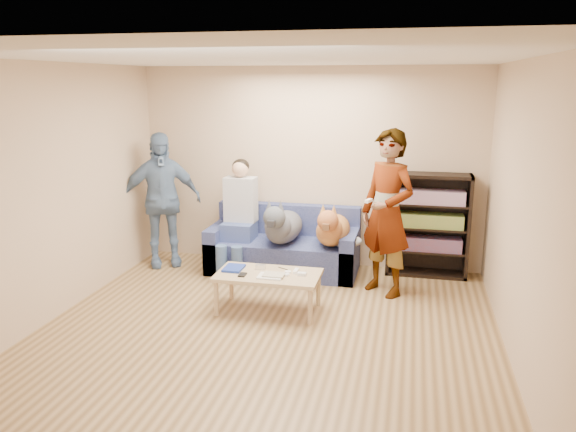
% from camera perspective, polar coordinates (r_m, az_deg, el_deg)
% --- Properties ---
extents(ground, '(5.00, 5.00, 0.00)m').
position_cam_1_polar(ground, '(5.45, -2.82, -12.72)').
color(ground, brown).
rests_on(ground, ground).
extents(ceiling, '(5.00, 5.00, 0.00)m').
position_cam_1_polar(ceiling, '(4.89, -3.18, 15.78)').
color(ceiling, white).
rests_on(ceiling, ground).
extents(wall_back, '(4.50, 0.00, 4.50)m').
position_cam_1_polar(wall_back, '(7.41, 2.20, 4.95)').
color(wall_back, tan).
rests_on(wall_back, ground).
extents(wall_front, '(4.50, 0.00, 4.50)m').
position_cam_1_polar(wall_front, '(2.80, -17.02, -10.49)').
color(wall_front, tan).
rests_on(wall_front, ground).
extents(wall_left, '(0.00, 5.00, 5.00)m').
position_cam_1_polar(wall_left, '(6.00, -24.17, 1.72)').
color(wall_left, tan).
rests_on(wall_left, ground).
extents(wall_right, '(0.00, 5.00, 5.00)m').
position_cam_1_polar(wall_right, '(4.92, 23.16, -0.58)').
color(wall_right, tan).
rests_on(wall_right, ground).
extents(blanket, '(0.40, 0.34, 0.14)m').
position_cam_1_polar(blanket, '(6.93, 5.90, -2.51)').
color(blanket, '#B9BABF').
rests_on(blanket, sofa).
extents(person_standing_right, '(0.83, 0.78, 1.90)m').
position_cam_1_polar(person_standing_right, '(6.44, 10.05, 0.28)').
color(person_standing_right, gray).
rests_on(person_standing_right, ground).
extents(person_standing_left, '(1.12, 0.89, 1.77)m').
position_cam_1_polar(person_standing_left, '(7.56, -12.79, 1.61)').
color(person_standing_left, '#697EA8').
rests_on(person_standing_left, ground).
extents(held_controller, '(0.08, 0.14, 0.03)m').
position_cam_1_polar(held_controller, '(6.22, 8.19, 1.55)').
color(held_controller, white).
rests_on(held_controller, person_standing_right).
extents(notebook_blue, '(0.20, 0.26, 0.03)m').
position_cam_1_polar(notebook_blue, '(6.14, -5.53, -5.29)').
color(notebook_blue, navy).
rests_on(notebook_blue, coffee_table).
extents(papers, '(0.26, 0.20, 0.02)m').
position_cam_1_polar(papers, '(5.88, -1.79, -6.13)').
color(papers, silver).
rests_on(papers, coffee_table).
extents(magazine, '(0.22, 0.17, 0.01)m').
position_cam_1_polar(magazine, '(5.89, -1.46, -5.97)').
color(magazine, '#B3A98F').
rests_on(magazine, coffee_table).
extents(camera_silver, '(0.11, 0.06, 0.05)m').
position_cam_1_polar(camera_silver, '(6.12, -2.83, -5.18)').
color(camera_silver, silver).
rests_on(camera_silver, coffee_table).
extents(controller_a, '(0.04, 0.13, 0.03)m').
position_cam_1_polar(controller_a, '(6.01, 0.82, -5.60)').
color(controller_a, white).
rests_on(controller_a, coffee_table).
extents(controller_b, '(0.09, 0.06, 0.03)m').
position_cam_1_polar(controller_b, '(5.93, 1.42, -5.90)').
color(controller_b, white).
rests_on(controller_b, coffee_table).
extents(headphone_cup_a, '(0.07, 0.07, 0.02)m').
position_cam_1_polar(headphone_cup_a, '(5.92, -0.18, -5.96)').
color(headphone_cup_a, white).
rests_on(headphone_cup_a, coffee_table).
extents(headphone_cup_b, '(0.07, 0.07, 0.02)m').
position_cam_1_polar(headphone_cup_b, '(6.00, -0.01, -5.71)').
color(headphone_cup_b, white).
rests_on(headphone_cup_b, coffee_table).
extents(pen_orange, '(0.13, 0.06, 0.01)m').
position_cam_1_polar(pen_orange, '(5.85, -2.60, -6.30)').
color(pen_orange, '#BE701A').
rests_on(pen_orange, coffee_table).
extents(pen_black, '(0.13, 0.08, 0.01)m').
position_cam_1_polar(pen_black, '(6.12, -0.50, -5.35)').
color(pen_black, black).
rests_on(pen_black, coffee_table).
extents(wallet, '(0.07, 0.12, 0.02)m').
position_cam_1_polar(wallet, '(5.94, -4.66, -5.97)').
color(wallet, black).
rests_on(wallet, coffee_table).
extents(sofa, '(1.90, 0.85, 0.82)m').
position_cam_1_polar(sofa, '(7.29, -0.39, -3.40)').
color(sofa, '#515B93').
rests_on(sofa, ground).
extents(person_seated, '(0.40, 0.73, 1.47)m').
position_cam_1_polar(person_seated, '(7.19, -5.04, 0.37)').
color(person_seated, '#3F538B').
rests_on(person_seated, sofa).
extents(dog_gray, '(0.44, 1.26, 0.63)m').
position_cam_1_polar(dog_gray, '(7.00, -0.60, -0.99)').
color(dog_gray, '#51535C').
rests_on(dog_gray, sofa).
extents(dog_tan, '(0.41, 1.17, 0.60)m').
position_cam_1_polar(dog_tan, '(6.92, 4.50, -1.30)').
color(dog_tan, gold).
rests_on(dog_tan, sofa).
extents(coffee_table, '(1.10, 0.60, 0.42)m').
position_cam_1_polar(coffee_table, '(6.00, -2.01, -6.27)').
color(coffee_table, tan).
rests_on(coffee_table, ground).
extents(bookshelf, '(1.00, 0.34, 1.30)m').
position_cam_1_polar(bookshelf, '(7.25, 14.05, -0.66)').
color(bookshelf, black).
rests_on(bookshelf, ground).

